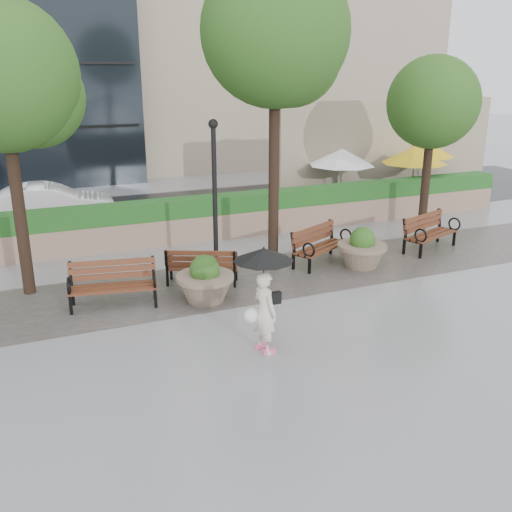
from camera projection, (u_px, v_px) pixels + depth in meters
name	position (u px, v px, depth m)	size (l,w,h in m)	color
ground	(284.00, 329.00, 11.84)	(100.00, 100.00, 0.00)	gray
cobble_strip	(233.00, 282.00, 14.46)	(28.00, 3.20, 0.01)	#383330
hedge_wall	(187.00, 220.00, 17.75)	(24.00, 0.80, 1.35)	#987662
cafe_wall	(387.00, 149.00, 23.49)	(10.00, 0.60, 4.00)	tan
cafe_hedge	(407.00, 198.00, 21.86)	(8.00, 0.50, 0.90)	#1E4B19
asphalt_street	(157.00, 212.00, 21.45)	(40.00, 7.00, 0.00)	black
bench_1	(114.00, 294.00, 12.86)	(2.03, 1.12, 1.04)	brown
bench_2	(202.00, 273.00, 14.26)	(1.87, 1.39, 0.94)	brown
bench_3	(321.00, 253.00, 15.74)	(2.03, 1.52, 1.02)	brown
bench_4	(430.00, 240.00, 16.93)	(2.09, 1.38, 1.05)	brown
planter_left	(205.00, 283.00, 13.13)	(1.34, 1.34, 1.12)	#7F6B56
planter_right	(362.00, 252.00, 15.41)	(1.34, 1.34, 1.12)	#7F6B56
lamppost	(215.00, 209.00, 14.43)	(0.28, 0.28, 4.00)	black
tree_0	(10.00, 82.00, 12.35)	(3.41, 3.31, 6.67)	black
tree_1	(279.00, 39.00, 14.25)	(3.77, 3.73, 7.88)	black
tree_2	(435.00, 106.00, 18.13)	(3.07, 2.91, 5.60)	black
patio_umb_white	(342.00, 158.00, 21.32)	(2.50, 2.50, 2.30)	black
patio_umb_yellow_a	(415.00, 156.00, 21.77)	(2.50, 2.50, 2.30)	black
patio_umb_yellow_b	(425.00, 149.00, 23.58)	(2.50, 2.50, 2.30)	black
car_right	(50.00, 205.00, 19.49)	(1.53, 4.38, 1.44)	silver
pedestrian	(264.00, 290.00, 10.56)	(1.11, 1.11, 2.04)	beige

